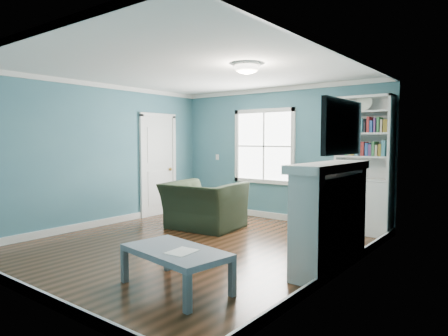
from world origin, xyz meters
The scene contains 13 objects.
floor centered at (0.00, 0.00, 0.00)m, with size 5.00×5.00×0.00m, color black.
room_walls centered at (0.00, 0.00, 1.58)m, with size 5.00×5.00×5.00m.
trim centered at (0.00, 0.00, 1.24)m, with size 4.50×5.00×2.60m.
window centered at (-0.30, 2.49, 1.45)m, with size 1.40×0.06×1.50m.
bookshelf centered at (1.77, 2.30, 0.92)m, with size 0.90×0.35×2.31m.
fireplace centered at (2.08, 0.20, 0.64)m, with size 0.44×1.58×1.30m.
tv centered at (2.20, 0.20, 1.72)m, with size 0.06×1.10×0.65m, color black.
door centered at (-2.22, 1.40, 1.07)m, with size 0.12×0.98×2.17m.
ceiling_fixture centered at (0.90, 0.10, 2.55)m, with size 0.38×0.38×0.15m.
light_switch centered at (-1.50, 2.48, 1.20)m, with size 0.08×0.01×0.12m, color white.
recliner centered at (-0.61, 0.97, 0.55)m, with size 1.27×0.82×1.11m, color #1F2D1C.
coffee_table centered at (1.04, -1.42, 0.37)m, with size 1.26×0.81×0.43m.
paper_sheet centered at (1.17, -1.46, 0.43)m, with size 0.24×0.31×0.00m, color white.
Camera 1 is at (3.96, -4.39, 1.57)m, focal length 32.00 mm.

